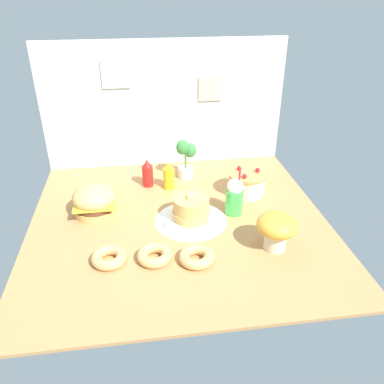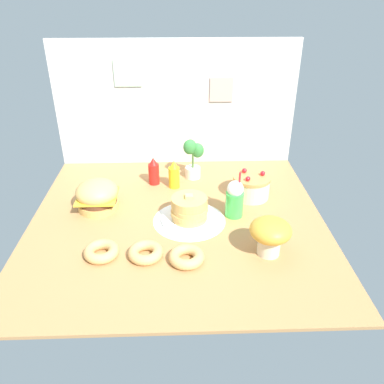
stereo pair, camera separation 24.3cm
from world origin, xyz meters
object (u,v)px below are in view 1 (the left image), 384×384
object	(u,v)px
pancake_stack	(191,211)
donut_pink_glaze	(109,257)
mushroom_stool	(277,228)
mustard_bottle	(169,176)
potted_plant	(185,157)
layer_cake	(247,183)
donut_vanilla	(196,257)
ketchup_bottle	(148,174)
burger	(95,201)
donut_chocolate	(155,255)
cream_soda_cup	(235,197)

from	to	relation	value
pancake_stack	donut_pink_glaze	bearing A→B (deg)	-145.96
pancake_stack	mushroom_stool	xyz separation A→B (cm)	(44.55, -35.58, 6.11)
mustard_bottle	mushroom_stool	bearing A→B (deg)	-56.46
potted_plant	donut_pink_glaze	bearing A→B (deg)	-119.77
layer_cake	donut_vanilla	bearing A→B (deg)	-123.94
ketchup_bottle	mustard_bottle	xyz separation A→B (cm)	(15.45, -6.35, 0.00)
ketchup_bottle	mushroom_stool	distance (cm)	113.13
burger	mushroom_stool	bearing A→B (deg)	-26.88
donut_chocolate	pancake_stack	bearing A→B (deg)	54.48
layer_cake	cream_soda_cup	bearing A→B (deg)	-121.85
mustard_bottle	donut_chocolate	distance (cm)	85.03
mustard_bottle	donut_chocolate	size ratio (longest dim) A/B	1.08
ketchup_bottle	cream_soda_cup	size ratio (longest dim) A/B	0.67
donut_chocolate	donut_vanilla	distance (cm)	23.65
donut_pink_glaze	donut_vanilla	world-z (taller)	same
donut_pink_glaze	donut_chocolate	size ratio (longest dim) A/B	1.00
donut_chocolate	mushroom_stool	xyz separation A→B (cm)	(70.56, 0.86, 10.79)
donut_vanilla	donut_pink_glaze	bearing A→B (deg)	172.30
donut_pink_glaze	donut_chocolate	bearing A→B (deg)	-4.02
burger	pancake_stack	xyz separation A→B (cm)	(62.21, -18.53, -1.90)
donut_chocolate	mustard_bottle	bearing A→B (deg)	79.16
ketchup_bottle	donut_vanilla	bearing A→B (deg)	-76.49
ketchup_bottle	mustard_bottle	size ratio (longest dim) A/B	1.00
potted_plant	pancake_stack	bearing A→B (deg)	-94.06
potted_plant	donut_vanilla	bearing A→B (deg)	-94.02
donut_chocolate	mushroom_stool	size ratio (longest dim) A/B	0.85
layer_cake	mushroom_stool	bearing A→B (deg)	-90.71
potted_plant	mushroom_stool	world-z (taller)	potted_plant
burger	donut_chocolate	world-z (taller)	burger
mustard_bottle	donut_vanilla	xyz separation A→B (cm)	(7.22, -88.02, -6.77)
donut_pink_glaze	donut_vanilla	distance (cm)	48.91
burger	donut_vanilla	xyz separation A→B (cm)	(59.36, -59.74, -6.59)
burger	cream_soda_cup	world-z (taller)	cream_soda_cup
potted_plant	burger	bearing A→B (deg)	-146.39
potted_plant	donut_chocolate	bearing A→B (deg)	-107.06
ketchup_bottle	mustard_bottle	bearing A→B (deg)	-22.33
cream_soda_cup	mushroom_stool	size ratio (longest dim) A/B	1.36
mustard_bottle	cream_soda_cup	world-z (taller)	cream_soda_cup
donut_vanilla	potted_plant	distance (cm)	105.29
burger	mushroom_stool	distance (cm)	119.76
ketchup_bottle	potted_plant	bearing A→B (deg)	17.89
donut_vanilla	mustard_bottle	bearing A→B (deg)	94.69
layer_cake	mustard_bottle	size ratio (longest dim) A/B	1.25
burger	donut_vanilla	distance (cm)	84.48
layer_cake	cream_soda_cup	xyz separation A→B (cm)	(-15.45, -24.87, 4.39)
donut_pink_glaze	donut_chocolate	distance (cm)	25.37
donut_pink_glaze	layer_cake	bearing A→B (deg)	33.95
pancake_stack	mustard_bottle	distance (cm)	47.92
donut_pink_glaze	potted_plant	world-z (taller)	potted_plant
mustard_bottle	mushroom_stool	distance (cm)	98.93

